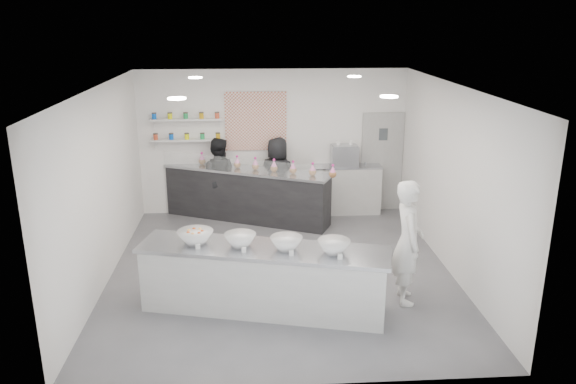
% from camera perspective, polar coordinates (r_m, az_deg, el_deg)
% --- Properties ---
extents(floor, '(6.00, 6.00, 0.00)m').
position_cam_1_polar(floor, '(9.31, -0.72, -8.02)').
color(floor, '#515156').
rests_on(floor, ground).
extents(ceiling, '(6.00, 6.00, 0.00)m').
position_cam_1_polar(ceiling, '(8.47, -0.79, 10.64)').
color(ceiling, white).
rests_on(ceiling, floor).
extents(back_wall, '(5.50, 0.00, 5.50)m').
position_cam_1_polar(back_wall, '(11.68, -1.54, 5.06)').
color(back_wall, white).
rests_on(back_wall, floor).
extents(left_wall, '(0.00, 6.00, 6.00)m').
position_cam_1_polar(left_wall, '(9.06, -18.39, 0.49)').
color(left_wall, white).
rests_on(left_wall, floor).
extents(right_wall, '(0.00, 6.00, 6.00)m').
position_cam_1_polar(right_wall, '(9.32, 16.38, 1.14)').
color(right_wall, white).
rests_on(right_wall, floor).
extents(back_door, '(0.88, 0.04, 2.10)m').
position_cam_1_polar(back_door, '(12.06, 9.49, 3.02)').
color(back_door, '#9E9E9B').
rests_on(back_door, floor).
extents(pattern_panel, '(1.25, 0.03, 1.20)m').
position_cam_1_polar(pattern_panel, '(11.56, -3.30, 7.18)').
color(pattern_panel, '#B15035').
rests_on(pattern_panel, back_wall).
extents(jar_shelf_lower, '(1.45, 0.22, 0.04)m').
position_cam_1_polar(jar_shelf_lower, '(11.62, -10.21, 5.24)').
color(jar_shelf_lower, silver).
rests_on(jar_shelf_lower, back_wall).
extents(jar_shelf_upper, '(1.45, 0.22, 0.04)m').
position_cam_1_polar(jar_shelf_upper, '(11.54, -10.32, 7.27)').
color(jar_shelf_upper, silver).
rests_on(jar_shelf_upper, back_wall).
extents(preserve_jars, '(1.45, 0.10, 0.56)m').
position_cam_1_polar(preserve_jars, '(11.55, -10.29, 6.57)').
color(preserve_jars, '#C5492A').
rests_on(preserve_jars, jar_shelf_lower).
extents(downlight_0, '(0.24, 0.24, 0.02)m').
position_cam_1_polar(downlight_0, '(7.53, -11.23, 9.31)').
color(downlight_0, white).
rests_on(downlight_0, ceiling).
extents(downlight_1, '(0.24, 0.24, 0.02)m').
position_cam_1_polar(downlight_1, '(7.69, 10.23, 9.53)').
color(downlight_1, white).
rests_on(downlight_1, ceiling).
extents(downlight_2, '(0.24, 0.24, 0.02)m').
position_cam_1_polar(downlight_2, '(10.09, -9.40, 11.40)').
color(downlight_2, white).
rests_on(downlight_2, ceiling).
extents(downlight_3, '(0.24, 0.24, 0.02)m').
position_cam_1_polar(downlight_3, '(10.21, 6.75, 11.58)').
color(downlight_3, white).
rests_on(downlight_3, ceiling).
extents(prep_counter, '(3.58, 1.60, 0.95)m').
position_cam_1_polar(prep_counter, '(7.98, -2.49, -8.82)').
color(prep_counter, '#B7B6B2').
rests_on(prep_counter, floor).
extents(back_bar, '(3.41, 2.01, 1.07)m').
position_cam_1_polar(back_bar, '(11.44, -4.20, -0.25)').
color(back_bar, black).
rests_on(back_bar, floor).
extents(sneeze_guard, '(3.11, 1.42, 0.29)m').
position_cam_1_polar(sneeze_guard, '(10.99, -4.93, 2.69)').
color(sneeze_guard, white).
rests_on(sneeze_guard, back_bar).
extents(espresso_ledge, '(1.39, 0.44, 1.03)m').
position_cam_1_polar(espresso_ledge, '(11.87, 6.04, 0.27)').
color(espresso_ledge, '#B7B6B2').
rests_on(espresso_ledge, floor).
extents(espresso_machine, '(0.55, 0.38, 0.42)m').
position_cam_1_polar(espresso_machine, '(11.67, 5.74, 3.68)').
color(espresso_machine, '#93969E').
rests_on(espresso_machine, espresso_ledge).
extents(cup_stacks, '(0.26, 0.24, 0.34)m').
position_cam_1_polar(cup_stacks, '(11.67, 5.43, 3.49)').
color(cup_stacks, tan).
rests_on(cup_stacks, espresso_ledge).
extents(prep_bowls, '(2.46, 1.10, 0.18)m').
position_cam_1_polar(prep_bowls, '(7.74, -2.55, -5.07)').
color(prep_bowls, white).
rests_on(prep_bowls, prep_counter).
extents(label_cards, '(2.01, 0.04, 0.07)m').
position_cam_1_polar(label_cards, '(7.29, -1.42, -7.02)').
color(label_cards, white).
rests_on(label_cards, prep_counter).
extents(cookie_bags, '(3.47, 1.68, 0.26)m').
position_cam_1_polar(cookie_bags, '(11.25, -4.27, 2.98)').
color(cookie_bags, '#FF79CB').
rests_on(cookie_bags, back_bar).
extents(woman_prep, '(0.48, 0.70, 1.83)m').
position_cam_1_polar(woman_prep, '(8.23, 12.08, -4.99)').
color(woman_prep, white).
rests_on(woman_prep, floor).
extents(staff_left, '(0.93, 0.80, 1.66)m').
position_cam_1_polar(staff_left, '(11.61, -7.12, 1.46)').
color(staff_left, black).
rests_on(staff_left, floor).
extents(staff_right, '(0.95, 0.79, 1.65)m').
position_cam_1_polar(staff_right, '(11.60, -1.08, 1.55)').
color(staff_right, black).
rests_on(staff_right, floor).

